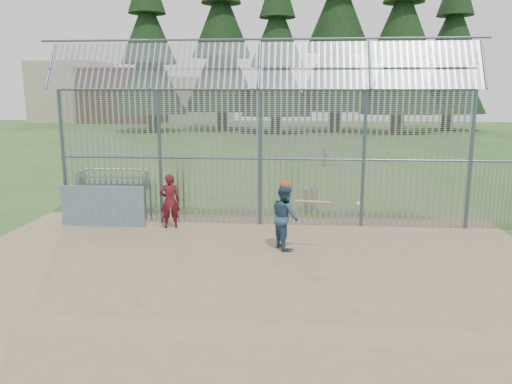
# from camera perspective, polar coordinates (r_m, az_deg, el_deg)

# --- Properties ---
(ground) EXTENTS (120.00, 120.00, 0.00)m
(ground) POSITION_cam_1_polar(r_m,az_deg,el_deg) (11.72, -0.81, -8.16)
(ground) COLOR #2D511E
(ground) RESTS_ON ground
(dirt_infield) EXTENTS (14.00, 10.00, 0.02)m
(dirt_infield) POSITION_cam_1_polar(r_m,az_deg,el_deg) (11.25, -1.06, -8.96)
(dirt_infield) COLOR #756047
(dirt_infield) RESTS_ON ground
(dugout_wall) EXTENTS (2.50, 0.12, 1.20)m
(dugout_wall) POSITION_cam_1_polar(r_m,az_deg,el_deg) (15.37, -17.08, -1.56)
(dugout_wall) COLOR #38566B
(dugout_wall) RESTS_ON dirt_infield
(batter) EXTENTS (0.90, 0.98, 1.63)m
(batter) POSITION_cam_1_polar(r_m,az_deg,el_deg) (12.60, 3.31, -2.83)
(batter) COLOR navy
(batter) RESTS_ON dirt_infield
(onlooker) EXTENTS (0.66, 0.53, 1.59)m
(onlooker) POSITION_cam_1_polar(r_m,az_deg,el_deg) (14.69, -9.82, -1.01)
(onlooker) COLOR maroon
(onlooker) RESTS_ON dirt_infield
(bg_kid_seated) EXTENTS (0.59, 0.46, 0.94)m
(bg_kid_seated) POSITION_cam_1_polar(r_m,az_deg,el_deg) (27.39, 7.87, 3.96)
(bg_kid_seated) COLOR gray
(bg_kid_seated) RESTS_ON ground
(batting_gear) EXTENTS (1.97, 0.38, 0.56)m
(batting_gear) POSITION_cam_1_polar(r_m,az_deg,el_deg) (12.41, 4.17, 0.31)
(batting_gear) COLOR red
(batting_gear) RESTS_ON ground
(trash_can) EXTENTS (0.56, 0.56, 0.82)m
(trash_can) POSITION_cam_1_polar(r_m,az_deg,el_deg) (16.90, 6.14, -0.82)
(trash_can) COLOR #989BA0
(trash_can) RESTS_ON ground
(bleacher) EXTENTS (3.00, 0.95, 0.72)m
(bleacher) POSITION_cam_1_polar(r_m,az_deg,el_deg) (21.69, -16.03, 1.57)
(bleacher) COLOR slate
(bleacher) RESTS_ON ground
(backstop_fence) EXTENTS (20.09, 0.81, 5.30)m
(backstop_fence) POSITION_cam_1_polar(r_m,az_deg,el_deg) (14.53, 7.63, 5.09)
(backstop_fence) COLOR #47566B
(backstop_fence) RESTS_ON ground
(conifer_row) EXTENTS (38.48, 12.26, 20.20)m
(conifer_row) POSITION_cam_1_polar(r_m,az_deg,el_deg) (52.97, 5.90, 18.73)
(conifer_row) COLOR #332319
(conifer_row) RESTS_ON ground
(distant_buildings) EXTENTS (26.50, 10.50, 8.00)m
(distant_buildings) POSITION_cam_1_polar(r_m,az_deg,el_deg) (71.72, -15.33, 10.63)
(distant_buildings) COLOR brown
(distant_buildings) RESTS_ON ground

